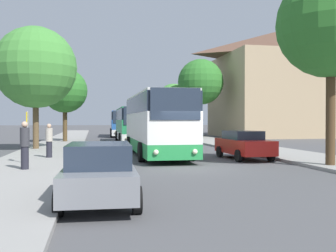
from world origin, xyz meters
name	(u,v)px	position (x,y,z in m)	size (l,w,h in m)	color
ground_plane	(191,167)	(0.00, 0.00, 0.00)	(300.00, 300.00, 0.00)	#4C4C4F
sidewalk_left	(25,169)	(-7.00, 0.00, 0.07)	(4.00, 120.00, 0.15)	gray
sidewalk_right	(332,162)	(7.00, 0.00, 0.07)	(4.00, 120.00, 0.15)	gray
building_right_background	(300,81)	(22.10, 29.81, 7.17)	(20.64, 13.81, 14.33)	tan
bus_front	(156,123)	(-0.61, 5.75, 1.90)	(2.87, 11.02, 3.57)	#238942
bus_middle	(132,124)	(-0.69, 19.42, 1.71)	(2.91, 11.17, 3.18)	silver
bus_rear	(122,123)	(-0.63, 33.60, 1.72)	(3.17, 10.93, 3.20)	silver
parked_car_left_curb	(99,172)	(-4.12, -6.94, 0.78)	(2.02, 4.31, 1.51)	slate
parked_car_right_near	(244,144)	(3.67, 2.94, 0.80)	(2.11, 4.29, 1.52)	red
bus_stop_sign	(27,131)	(-7.15, 1.45, 1.62)	(0.08, 0.45, 2.35)	gray
pedestrian_waiting_near	(25,145)	(-6.91, -0.68, 1.11)	(0.36, 0.36, 1.89)	#23232D
pedestrian_waiting_far	(49,140)	(-6.50, 4.23, 1.04)	(0.36, 0.36, 1.76)	#23232D
tree_left_near	(36,68)	(-8.08, 10.99, 5.66)	(5.53, 5.53, 8.29)	brown
tree_left_far	(65,91)	(-6.77, 20.18, 4.78)	(4.07, 4.07, 6.69)	#513D23
tree_right_near	(173,100)	(6.31, 34.36, 4.76)	(4.33, 4.33, 6.80)	#513D23
tree_right_mid	(331,24)	(5.85, -1.57, 6.24)	(4.68, 4.68, 8.46)	#47331E
tree_right_far	(201,82)	(8.10, 27.31, 6.53)	(5.31, 5.31, 9.05)	#47331E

